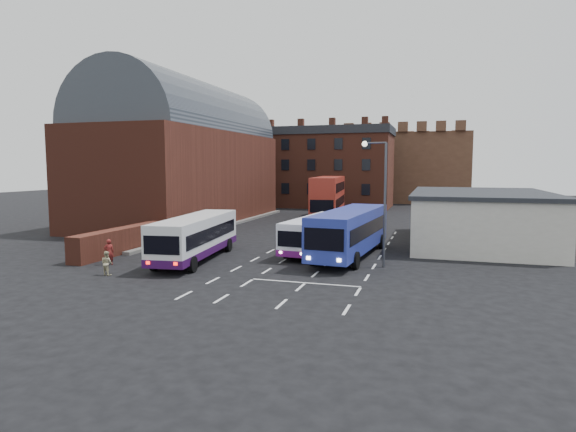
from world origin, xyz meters
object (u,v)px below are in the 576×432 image
(pedestrian_red, at_px, (109,252))
(street_lamp, at_px, (381,191))
(bus_blue, at_px, (350,229))
(pedestrian_beige, at_px, (107,263))
(bus_red_double, at_px, (328,197))
(bus_white_outbound, at_px, (196,234))
(bus_white_inbound, at_px, (315,232))

(pedestrian_red, bearing_deg, street_lamp, 152.80)
(bus_blue, distance_m, pedestrian_beige, 15.86)
(bus_blue, relative_size, bus_red_double, 0.95)
(bus_red_double, distance_m, pedestrian_red, 31.32)
(street_lamp, xyz_separation_m, pedestrian_red, (-16.53, -4.48, -3.89))
(bus_blue, xyz_separation_m, pedestrian_red, (-14.19, -7.27, -1.10))
(bus_white_outbound, distance_m, bus_blue, 10.53)
(pedestrian_red, bearing_deg, bus_red_double, -146.35)
(bus_white_outbound, relative_size, pedestrian_red, 6.58)
(street_lamp, distance_m, pedestrian_red, 17.56)
(bus_white_inbound, bearing_deg, pedestrian_beige, 53.46)
(bus_white_outbound, height_order, bus_blue, bus_blue)
(bus_white_inbound, height_order, bus_blue, bus_blue)
(bus_white_outbound, bearing_deg, pedestrian_red, -151.38)
(bus_white_inbound, relative_size, pedestrian_beige, 6.80)
(bus_red_double, bearing_deg, pedestrian_red, 69.90)
(street_lamp, bearing_deg, bus_blue, 129.90)
(street_lamp, height_order, pedestrian_beige, street_lamp)
(bus_red_double, height_order, street_lamp, street_lamp)
(bus_white_inbound, bearing_deg, pedestrian_red, 41.42)
(bus_red_double, height_order, pedestrian_beige, bus_red_double)
(street_lamp, bearing_deg, pedestrian_red, -164.83)
(bus_blue, height_order, street_lamp, street_lamp)
(bus_white_outbound, relative_size, street_lamp, 1.40)
(pedestrian_beige, bearing_deg, bus_white_outbound, -100.65)
(bus_blue, bearing_deg, bus_red_double, -69.08)
(pedestrian_red, bearing_deg, bus_white_outbound, 173.37)
(bus_red_double, relative_size, pedestrian_beige, 9.14)
(bus_white_outbound, height_order, street_lamp, street_lamp)
(bus_white_inbound, xyz_separation_m, bus_blue, (2.77, -1.10, 0.42))
(bus_red_double, height_order, pedestrian_red, bus_red_double)
(pedestrian_beige, bearing_deg, bus_white_inbound, -116.82)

